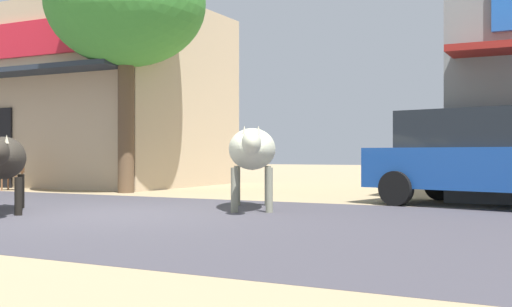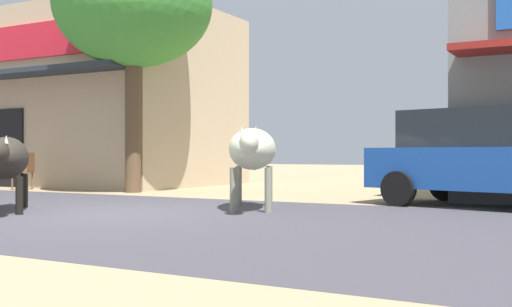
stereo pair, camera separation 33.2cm
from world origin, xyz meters
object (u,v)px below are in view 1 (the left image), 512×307
(roadside_tree, at_px, (126,4))
(parked_hatchback_car, at_px, (484,157))
(cow_far_dark, at_px, (252,150))
(cow_near_brown, at_px, (4,159))
(cafe_chair_by_doorway, at_px, (15,169))

(roadside_tree, height_order, parked_hatchback_car, roadside_tree)
(cow_far_dark, bearing_deg, roadside_tree, 151.36)
(roadside_tree, distance_m, parked_hatchback_car, 8.55)
(roadside_tree, relative_size, cow_far_dark, 2.36)
(cow_near_brown, height_order, cow_far_dark, cow_far_dark)
(cafe_chair_by_doorway, bearing_deg, cow_near_brown, -43.56)
(parked_hatchback_car, bearing_deg, roadside_tree, 178.44)
(parked_hatchback_car, bearing_deg, cafe_chair_by_doorway, -178.80)
(cow_near_brown, distance_m, cafe_chair_by_doorway, 6.16)
(cafe_chair_by_doorway, bearing_deg, roadside_tree, 8.20)
(cow_far_dark, bearing_deg, cow_near_brown, -144.76)
(cow_far_dark, bearing_deg, parked_hatchback_car, 34.66)
(cow_far_dark, bearing_deg, cafe_chair_by_doorway, 164.99)
(roadside_tree, height_order, cow_far_dark, roadside_tree)
(roadside_tree, relative_size, parked_hatchback_car, 1.37)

